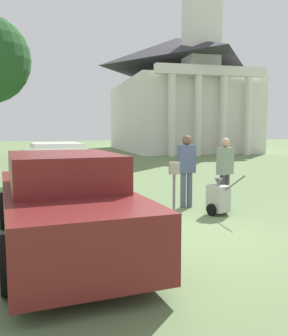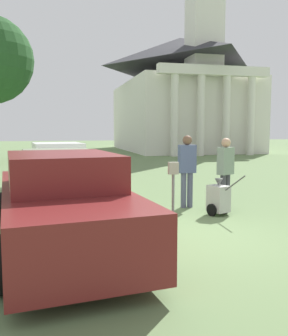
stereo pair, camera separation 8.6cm
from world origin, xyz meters
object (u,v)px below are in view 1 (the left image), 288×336
Objects in this scene: parked_car_sage at (58,180)px; equipment_cart at (218,198)px; person_supervisor at (225,168)px; parked_car_maroon at (63,204)px; person_worker at (187,166)px; church at (178,91)px; parked_car_white at (56,166)px; parking_meter at (174,185)px.

parked_car_sage is 5.47× the size of equipment_cart.
parked_car_sage is 3.12× the size of person_supervisor.
equipment_cart is (-0.48, -0.68, -0.61)m from person_supervisor.
person_supervisor is (4.02, 2.24, 0.26)m from parked_car_maroon.
person_worker is at bearing -45.39° from person_supervisor.
parked_car_sage is at bearing -115.65° from church.
parked_car_maroon is 4.61m from person_supervisor.
parked_car_maroon is 7.01m from parked_car_white.
equipment_cart is at bearing 16.95° from parked_car_maroon.
parked_car_sage is 4.00m from equipment_cart.
church is at bearing -133.55° from person_supervisor.
church is (11.53, 24.01, 4.85)m from parked_car_sage.
parked_car_maroon reaches higher than parked_car_sage.
parked_car_sage is 4.20m from person_supervisor.
person_supervisor is at bearing -23.00° from parked_car_sage.
equipment_cart is 0.05× the size of church.
equipment_cart is at bearing -63.92° from parked_car_white.
parked_car_white is at bearing 83.06° from parked_car_maroon.
person_worker is 0.09× the size of church.
parked_car_white is 7.16m from parking_meter.
church is (8.40, 24.87, 4.49)m from person_worker.
parked_car_maroon is 3.40m from parked_car_sage.
parking_meter is at bearing -65.62° from parked_car_sage.
parked_car_maroon is at bearing -175.93° from parking_meter.
parking_meter is 0.76× the size of person_worker.
person_worker is 0.95m from person_supervisor.
parked_car_sage is 3.01× the size of person_worker.
church is (9.54, 27.27, 4.57)m from parking_meter.
parked_car_sage is at bearing -96.93° from parked_car_white.
parked_car_white is (-0.00, 3.61, 0.02)m from parked_car_sage.
parked_car_white is 4.83× the size of equipment_cart.
person_supervisor is (0.90, -0.30, -0.04)m from person_worker.
parked_car_sage is 3.61m from parked_car_white.
parked_car_sage is 27.07m from church.
person_supervisor reaches higher than parked_car_white.
equipment_cart is (0.42, -0.98, -0.66)m from person_worker.
parked_car_white is 2.75× the size of person_supervisor.
parked_car_sage is at bearing 83.05° from parked_car_maroon.
church is at bearing 60.25° from parked_car_maroon.
church is at bearing 70.71° from parking_meter.
parked_car_white is 6.50m from equipment_cart.
parking_meter is at bearing -158.16° from equipment_cart.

